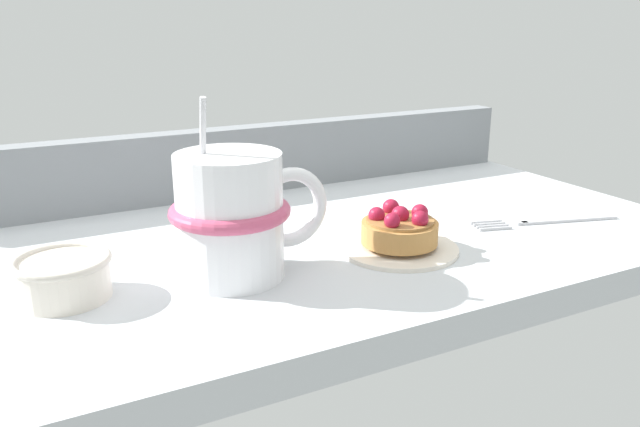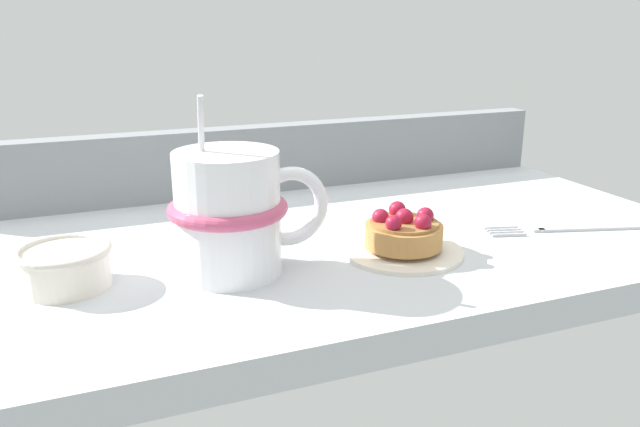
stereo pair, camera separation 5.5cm
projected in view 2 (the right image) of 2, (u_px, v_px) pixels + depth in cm
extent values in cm
cube|color=silver|center=(330.00, 248.00, 63.97)|extent=(75.09, 40.44, 2.87)
cube|color=gray|center=(272.00, 158.00, 78.91)|extent=(73.59, 3.02, 8.05)
cylinder|color=silver|center=(403.00, 249.00, 58.52)|extent=(11.02, 11.02, 0.80)
cylinder|color=silver|center=(403.00, 252.00, 58.58)|extent=(6.06, 6.06, 0.40)
cylinder|color=#B77F42|center=(404.00, 235.00, 58.10)|extent=(7.08, 7.08, 1.99)
cylinder|color=olive|center=(404.00, 223.00, 57.76)|extent=(6.23, 6.23, 0.30)
sphere|color=maroon|center=(404.00, 217.00, 57.59)|extent=(1.65, 1.65, 1.65)
sphere|color=maroon|center=(425.00, 216.00, 58.23)|extent=(1.57, 1.57, 1.57)
sphere|color=maroon|center=(397.00, 210.00, 59.83)|extent=(1.61, 1.61, 1.61)
sphere|color=maroon|center=(380.00, 217.00, 57.96)|extent=(1.54, 1.54, 1.54)
sphere|color=maroon|center=(394.00, 223.00, 55.67)|extent=(1.46, 1.46, 1.46)
sphere|color=maroon|center=(423.00, 222.00, 56.08)|extent=(1.53, 1.53, 1.53)
cylinder|color=white|center=(228.00, 214.00, 52.83)|extent=(8.71, 8.71, 10.49)
torus|color=#C64C70|center=(228.00, 208.00, 52.69)|extent=(9.95, 9.95, 1.20)
torus|color=white|center=(290.00, 207.00, 54.73)|extent=(7.04, 1.16, 7.04)
cylinder|color=silver|center=(201.00, 140.00, 50.93)|extent=(0.71, 2.34, 7.31)
cube|color=#B7B7BC|center=(591.00, 227.00, 64.88)|extent=(10.69, 3.73, 0.60)
cube|color=#B7B7BC|center=(539.00, 229.00, 64.38)|extent=(1.31, 0.87, 0.60)
cube|color=#B7B7BC|center=(501.00, 227.00, 65.11)|extent=(3.43, 1.21, 0.60)
cube|color=#B7B7BC|center=(504.00, 229.00, 64.41)|extent=(3.43, 1.21, 0.60)
cube|color=#B7B7BC|center=(507.00, 231.00, 63.71)|extent=(3.43, 1.21, 0.60)
cube|color=#B7B7BC|center=(509.00, 234.00, 63.02)|extent=(3.43, 1.21, 0.60)
cylinder|color=silver|center=(66.00, 269.00, 51.08)|extent=(6.96, 6.96, 3.09)
torus|color=beige|center=(63.00, 251.00, 50.62)|extent=(7.42, 7.42, 0.60)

